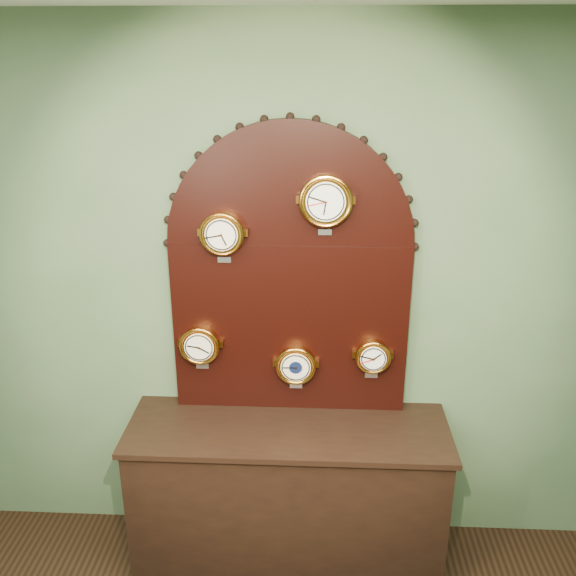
# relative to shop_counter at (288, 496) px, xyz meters

# --- Properties ---
(wall_back) EXTENTS (4.00, 0.00, 4.00)m
(wall_back) POSITION_rel_shop_counter_xyz_m (0.00, 0.27, 1.00)
(wall_back) COLOR #4D6948
(wall_back) RESTS_ON ground
(shop_counter) EXTENTS (1.60, 0.50, 0.80)m
(shop_counter) POSITION_rel_shop_counter_xyz_m (0.00, 0.00, 0.00)
(shop_counter) COLOR black
(shop_counter) RESTS_ON ground_plane
(display_board) EXTENTS (1.26, 0.06, 1.53)m
(display_board) POSITION_rel_shop_counter_xyz_m (0.00, 0.22, 1.23)
(display_board) COLOR black
(display_board) RESTS_ON shop_counter
(roman_clock) EXTENTS (0.21, 0.08, 0.26)m
(roman_clock) POSITION_rel_shop_counter_xyz_m (-0.32, 0.15, 1.40)
(roman_clock) COLOR orange
(roman_clock) RESTS_ON display_board
(arabic_clock) EXTENTS (0.25, 0.08, 0.30)m
(arabic_clock) POSITION_rel_shop_counter_xyz_m (0.17, 0.15, 1.57)
(arabic_clock) COLOR orange
(arabic_clock) RESTS_ON display_board
(hygrometer) EXTENTS (0.20, 0.08, 0.26)m
(hygrometer) POSITION_rel_shop_counter_xyz_m (-0.46, 0.15, 0.81)
(hygrometer) COLOR orange
(hygrometer) RESTS_ON display_board
(barometer) EXTENTS (0.21, 0.08, 0.26)m
(barometer) POSITION_rel_shop_counter_xyz_m (0.03, 0.15, 0.71)
(barometer) COLOR orange
(barometer) RESTS_ON display_board
(tide_clock) EXTENTS (0.18, 0.08, 0.23)m
(tide_clock) POSITION_rel_shop_counter_xyz_m (0.43, 0.15, 0.77)
(tide_clock) COLOR orange
(tide_clock) RESTS_ON display_board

